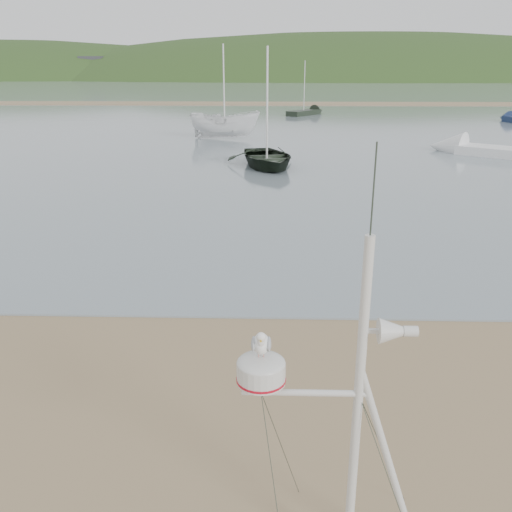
{
  "coord_description": "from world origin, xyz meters",
  "views": [
    {
      "loc": [
        1.87,
        -6.13,
        4.96
      ],
      "look_at": [
        1.66,
        1.0,
        2.44
      ],
      "focal_mm": 38.0,
      "sensor_mm": 36.0,
      "label": 1
    }
  ],
  "objects_px": {
    "boat_dark": "(267,118)",
    "sailboat_white_near": "(474,149)",
    "sailboat_dark_mid": "(311,112)",
    "mast_rig": "(347,485)",
    "boat_white": "(224,102)"
  },
  "relations": [
    {
      "from": "boat_dark",
      "to": "sailboat_white_near",
      "type": "height_order",
      "value": "sailboat_white_near"
    },
    {
      "from": "boat_white",
      "to": "sailboat_white_near",
      "type": "relative_size",
      "value": 0.65
    },
    {
      "from": "mast_rig",
      "to": "sailboat_dark_mid",
      "type": "height_order",
      "value": "sailboat_dark_mid"
    },
    {
      "from": "mast_rig",
      "to": "boat_dark",
      "type": "relative_size",
      "value": 0.89
    },
    {
      "from": "sailboat_dark_mid",
      "to": "mast_rig",
      "type": "bearing_deg",
      "value": -93.5
    },
    {
      "from": "mast_rig",
      "to": "sailboat_dark_mid",
      "type": "xyz_separation_m",
      "value": [
        3.37,
        55.24,
        -0.76
      ]
    },
    {
      "from": "sailboat_white_near",
      "to": "boat_dark",
      "type": "bearing_deg",
      "value": -158.07
    },
    {
      "from": "boat_white",
      "to": "sailboat_white_near",
      "type": "bearing_deg",
      "value": -102.95
    },
    {
      "from": "boat_dark",
      "to": "sailboat_white_near",
      "type": "bearing_deg",
      "value": 7.74
    },
    {
      "from": "mast_rig",
      "to": "sailboat_dark_mid",
      "type": "relative_size",
      "value": 0.75
    },
    {
      "from": "sailboat_white_near",
      "to": "boat_white",
      "type": "bearing_deg",
      "value": 157.06
    },
    {
      "from": "sailboat_dark_mid",
      "to": "sailboat_white_near",
      "type": "bearing_deg",
      "value": -74.04
    },
    {
      "from": "boat_dark",
      "to": "sailboat_dark_mid",
      "type": "xyz_separation_m",
      "value": [
        4.39,
        31.95,
        -2.21
      ]
    },
    {
      "from": "boat_dark",
      "to": "mast_rig",
      "type": "bearing_deg",
      "value": -101.68
    },
    {
      "from": "sailboat_white_near",
      "to": "sailboat_dark_mid",
      "type": "height_order",
      "value": "sailboat_white_near"
    }
  ]
}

